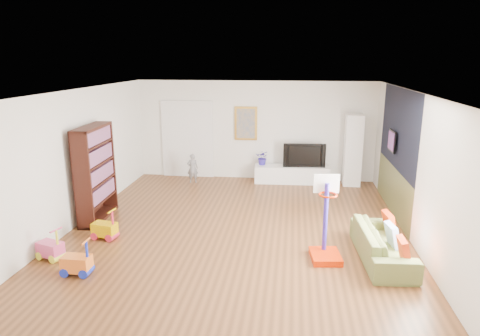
# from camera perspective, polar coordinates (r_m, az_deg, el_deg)

# --- Properties ---
(floor) EXTENTS (6.50, 7.50, 0.00)m
(floor) POSITION_cam_1_polar(r_m,az_deg,el_deg) (8.56, -0.33, -8.14)
(floor) COLOR brown
(floor) RESTS_ON ground
(ceiling) EXTENTS (6.50, 7.50, 0.00)m
(ceiling) POSITION_cam_1_polar(r_m,az_deg,el_deg) (7.93, -0.36, 10.18)
(ceiling) COLOR white
(ceiling) RESTS_ON ground
(wall_back) EXTENTS (6.50, 0.00, 2.70)m
(wall_back) POSITION_cam_1_polar(r_m,az_deg,el_deg) (11.79, 2.01, 5.00)
(wall_back) COLOR white
(wall_back) RESTS_ON ground
(wall_front) EXTENTS (6.50, 0.00, 2.70)m
(wall_front) POSITION_cam_1_polar(r_m,az_deg,el_deg) (4.64, -6.43, -10.44)
(wall_front) COLOR white
(wall_front) RESTS_ON ground
(wall_left) EXTENTS (0.00, 7.50, 2.70)m
(wall_left) POSITION_cam_1_polar(r_m,az_deg,el_deg) (9.14, -21.01, 1.22)
(wall_left) COLOR white
(wall_left) RESTS_ON ground
(wall_right) EXTENTS (0.00, 7.50, 2.70)m
(wall_right) POSITION_cam_1_polar(r_m,az_deg,el_deg) (8.38, 22.28, -0.05)
(wall_right) COLOR silver
(wall_right) RESTS_ON ground
(navy_accent) EXTENTS (0.01, 3.20, 1.70)m
(navy_accent) POSITION_cam_1_polar(r_m,az_deg,el_deg) (9.61, 20.38, 4.94)
(navy_accent) COLOR black
(navy_accent) RESTS_ON wall_right
(olive_wainscot) EXTENTS (0.01, 3.20, 1.00)m
(olive_wainscot) POSITION_cam_1_polar(r_m,az_deg,el_deg) (9.90, 19.70, -2.78)
(olive_wainscot) COLOR brown
(olive_wainscot) RESTS_ON wall_right
(doorway) EXTENTS (1.45, 0.06, 2.10)m
(doorway) POSITION_cam_1_polar(r_m,az_deg,el_deg) (12.12, -7.02, 3.72)
(doorway) COLOR white
(doorway) RESTS_ON ground
(painting_back) EXTENTS (0.62, 0.06, 0.92)m
(painting_back) POSITION_cam_1_polar(r_m,az_deg,el_deg) (11.75, 0.78, 5.96)
(painting_back) COLOR gold
(painting_back) RESTS_ON wall_back
(artwork_right) EXTENTS (0.04, 0.56, 0.46)m
(artwork_right) POSITION_cam_1_polar(r_m,az_deg,el_deg) (9.83, 19.60, 3.43)
(artwork_right) COLOR #7F3F8C
(artwork_right) RESTS_ON wall_right
(media_console) EXTENTS (2.01, 0.57, 0.46)m
(media_console) POSITION_cam_1_polar(r_m,az_deg,el_deg) (11.66, 6.91, -0.83)
(media_console) COLOR white
(media_console) RESTS_ON ground
(tall_cabinet) EXTENTS (0.44, 0.44, 1.88)m
(tall_cabinet) POSITION_cam_1_polar(r_m,az_deg,el_deg) (11.58, 14.82, 2.29)
(tall_cabinet) COLOR white
(tall_cabinet) RESTS_ON ground
(bookshelf) EXTENTS (0.43, 1.37, 1.97)m
(bookshelf) POSITION_cam_1_polar(r_m,az_deg,el_deg) (9.30, -18.72, -0.68)
(bookshelf) COLOR black
(bookshelf) RESTS_ON ground
(sofa) EXTENTS (0.84, 1.90, 0.54)m
(sofa) POSITION_cam_1_polar(r_m,az_deg,el_deg) (7.66, 18.46, -9.58)
(sofa) COLOR olive
(sofa) RESTS_ON ground
(basketball_hoop) EXTENTS (0.56, 0.65, 1.44)m
(basketball_hoop) POSITION_cam_1_polar(r_m,az_deg,el_deg) (7.23, 11.57, -6.72)
(basketball_hoop) COLOR red
(basketball_hoop) RESTS_ON ground
(ride_on_yellow) EXTENTS (0.47, 0.34, 0.58)m
(ride_on_yellow) POSITION_cam_1_polar(r_m,az_deg,el_deg) (8.42, -17.66, -7.14)
(ride_on_yellow) COLOR #D7A900
(ride_on_yellow) RESTS_ON ground
(ride_on_orange) EXTENTS (0.44, 0.27, 0.58)m
(ride_on_orange) POSITION_cam_1_polar(r_m,az_deg,el_deg) (7.25, -21.02, -11.06)
(ride_on_orange) COLOR orange
(ride_on_orange) RESTS_ON ground
(ride_on_pink) EXTENTS (0.48, 0.38, 0.57)m
(ride_on_pink) POSITION_cam_1_polar(r_m,az_deg,el_deg) (7.93, -24.03, -9.16)
(ride_on_pink) COLOR #D64376
(ride_on_pink) RESTS_ON ground
(child) EXTENTS (0.32, 0.24, 0.80)m
(child) POSITION_cam_1_polar(r_m,az_deg,el_deg) (11.60, -6.34, -0.04)
(child) COLOR gray
(child) RESTS_ON ground
(tv) EXTENTS (1.13, 0.23, 0.64)m
(tv) POSITION_cam_1_polar(r_m,az_deg,el_deg) (11.55, 8.53, 1.79)
(tv) COLOR black
(tv) RESTS_ON media_console
(vase_plant) EXTENTS (0.41, 0.37, 0.40)m
(vase_plant) POSITION_cam_1_polar(r_m,az_deg,el_deg) (11.62, 3.06, 1.40)
(vase_plant) COLOR #2D1F96
(vase_plant) RESTS_ON media_console
(pillow_left) EXTENTS (0.11, 0.37, 0.37)m
(pillow_left) POSITION_cam_1_polar(r_m,az_deg,el_deg) (7.16, 21.00, -10.17)
(pillow_left) COLOR red
(pillow_left) RESTS_ON sofa
(pillow_center) EXTENTS (0.16, 0.40, 0.38)m
(pillow_center) POSITION_cam_1_polar(r_m,az_deg,el_deg) (7.65, 19.65, -8.43)
(pillow_center) COLOR white
(pillow_center) RESTS_ON sofa
(pillow_right) EXTENTS (0.16, 0.41, 0.39)m
(pillow_right) POSITION_cam_1_polar(r_m,az_deg,el_deg) (8.16, 19.27, -6.94)
(pillow_right) COLOR #B12507
(pillow_right) RESTS_ON sofa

